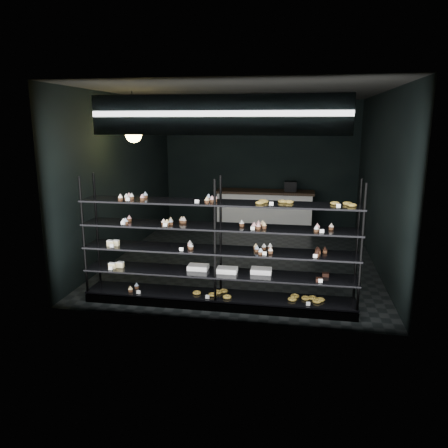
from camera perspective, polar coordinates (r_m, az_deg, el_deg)
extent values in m
cube|color=black|center=(8.89, 2.73, -4.25)|extent=(5.00, 6.00, 0.01)
cube|color=black|center=(8.50, 2.97, 16.74)|extent=(5.00, 6.00, 0.01)
cube|color=black|center=(11.52, 4.74, 7.81)|extent=(5.00, 0.01, 3.20)
cube|color=black|center=(5.62, -0.99, 2.29)|extent=(5.00, 0.01, 3.20)
cube|color=black|center=(9.20, -12.89, 6.20)|extent=(0.01, 6.00, 3.20)
cube|color=black|center=(8.61, 19.67, 5.31)|extent=(0.01, 6.00, 3.20)
cube|color=black|center=(6.61, -0.78, -10.01)|extent=(4.00, 0.50, 0.12)
cylinder|color=black|center=(6.75, -17.85, -1.87)|extent=(0.04, 0.04, 1.85)
cylinder|color=black|center=(7.12, -16.22, -0.98)|extent=(0.04, 0.04, 1.85)
cylinder|color=black|center=(6.09, -1.19, -2.80)|extent=(0.04, 0.04, 1.85)
cylinder|color=black|center=(6.51, -0.44, -1.75)|extent=(0.04, 0.04, 1.85)
cylinder|color=black|center=(6.04, 17.50, -3.55)|extent=(0.04, 0.04, 1.85)
cylinder|color=black|center=(6.46, 17.02, -2.45)|extent=(0.04, 0.04, 1.85)
cube|color=black|center=(6.57, -0.78, -9.29)|extent=(4.00, 0.50, 0.03)
cube|color=black|center=(6.45, -0.79, -6.42)|extent=(4.00, 0.50, 0.02)
cube|color=black|center=(6.34, -0.80, -3.43)|extent=(4.00, 0.50, 0.02)
cube|color=black|center=(6.25, -0.81, -0.35)|extent=(4.00, 0.50, 0.02)
cube|color=black|center=(6.18, -0.82, 2.80)|extent=(4.00, 0.50, 0.02)
cube|color=white|center=(6.34, -12.09, 3.13)|extent=(0.06, 0.04, 0.06)
cube|color=white|center=(6.04, -3.19, 2.91)|extent=(0.06, 0.04, 0.06)
cube|color=white|center=(5.90, 6.64, 2.59)|extent=(0.05, 0.04, 0.06)
cube|color=white|center=(5.91, 14.89, 2.26)|extent=(0.06, 0.04, 0.06)
cube|color=white|center=(6.48, -13.41, 0.11)|extent=(0.06, 0.04, 0.06)
cube|color=white|center=(6.23, -7.37, -0.14)|extent=(0.05, 0.04, 0.06)
cube|color=white|center=(5.99, 3.68, -0.60)|extent=(0.06, 0.04, 0.06)
cube|color=white|center=(5.97, 12.66, -0.95)|extent=(0.06, 0.04, 0.06)
cube|color=white|center=(6.62, -14.41, -2.79)|extent=(0.06, 0.04, 0.06)
cube|color=white|center=(6.26, -5.15, -3.35)|extent=(0.05, 0.04, 0.06)
cube|color=white|center=(6.07, 5.24, -3.87)|extent=(0.05, 0.04, 0.06)
cube|color=white|center=(6.06, 12.21, -4.16)|extent=(0.06, 0.04, 0.06)
cube|color=white|center=(6.74, -14.58, -5.63)|extent=(0.06, 0.04, 0.06)
cube|color=white|center=(6.17, 12.36, -7.27)|extent=(0.06, 0.04, 0.06)
cube|color=white|center=(6.69, -10.86, -8.76)|extent=(0.06, 0.04, 0.06)
cube|color=white|center=(6.41, -1.89, -9.53)|extent=(0.05, 0.04, 0.06)
cube|color=white|center=(6.29, 10.57, -10.20)|extent=(0.06, 0.04, 0.06)
cube|color=#0D1941|center=(5.60, -0.88, 14.08)|extent=(3.20, 0.04, 0.45)
cube|color=white|center=(5.58, -0.92, 14.09)|extent=(3.30, 0.02, 0.50)
cylinder|color=black|center=(7.98, -11.88, 14.51)|extent=(0.01, 0.01, 0.59)
sphere|color=#F3C955|center=(7.98, -11.73, 11.37)|extent=(0.29, 0.29, 0.29)
cube|color=beige|center=(11.17, 5.31, 1.73)|extent=(2.36, 0.60, 0.92)
cube|color=black|center=(11.09, 5.37, 4.21)|extent=(2.45, 0.65, 0.06)
cube|color=black|center=(11.03, 8.69, 4.89)|extent=(0.30, 0.30, 0.25)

